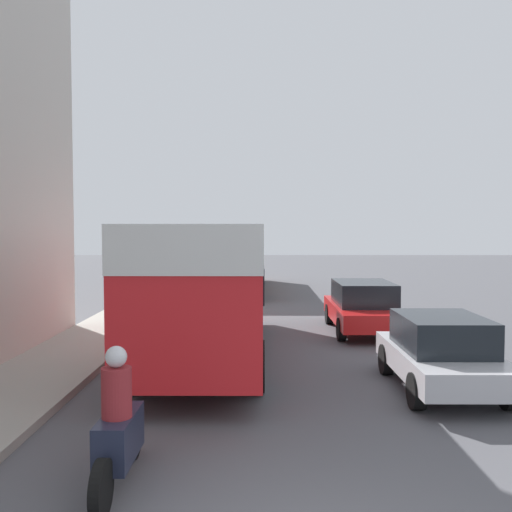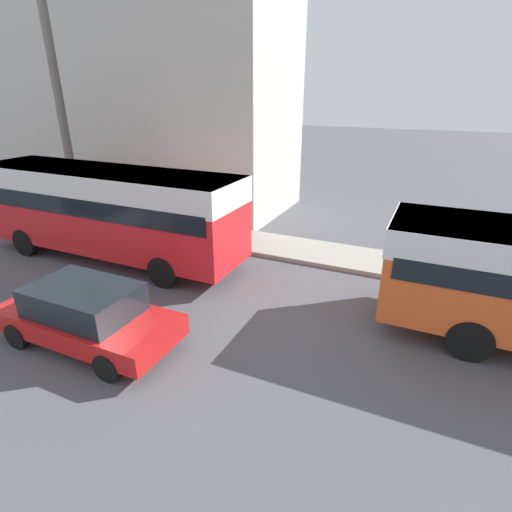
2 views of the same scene
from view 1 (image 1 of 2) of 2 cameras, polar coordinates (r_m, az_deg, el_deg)
bus_lead at (r=13.84m, az=-4.55°, el=-1.57°), size 2.56×9.97×3.19m
bus_following at (r=28.65m, az=-1.94°, el=0.32°), size 2.64×10.85×2.83m
motorcycle_behind_lead at (r=7.37m, az=-13.60°, el=-16.61°), size 0.38×2.24×1.73m
car_crossing at (r=17.45m, az=10.69°, el=-4.92°), size 1.93×4.47×1.51m
car_far_curb at (r=11.65m, az=18.04°, el=-9.08°), size 1.81×3.81×1.44m
pedestrian_walking_away at (r=26.18m, az=-9.91°, el=-1.88°), size 0.35×0.35×1.63m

